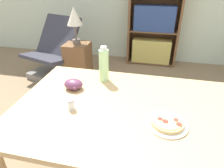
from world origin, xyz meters
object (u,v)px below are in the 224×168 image
Objects in this scene: grape_bunch at (73,84)px; lounge_chair_near at (54,59)px; pizza_on_plate at (167,123)px; bookshelf at (155,17)px; drink_bottle at (104,65)px; table_lamp at (74,18)px; side_table at (78,62)px; salt_shaker at (71,104)px.

grape_bunch is 1.84m from lounge_chair_near.
bookshelf is at bearing 93.72° from pizza_on_plate.
table_lamp reaches higher than drink_bottle.
bookshelf reaches higher than grape_bunch.
table_lamp is (0.00, 0.00, 0.64)m from side_table.
side_table is (-1.20, 1.67, -0.47)m from pizza_on_plate.
side_table is (-0.55, 1.42, -0.49)m from grape_bunch.
side_table is at bearing 125.66° from pizza_on_plate.
lounge_chair_near is at bearing 172.41° from side_table.
drink_bottle is 0.55× the size of table_lamp.
table_lamp reaches higher than lounge_chair_near.
salt_shaker is at bearing -69.13° from side_table.
bookshelf is (1.46, 0.86, 0.53)m from lounge_chair_near.
lounge_chair_near is 1.77m from bookshelf.
pizza_on_plate is at bearing -54.34° from side_table.
grape_bunch is 1.93× the size of salt_shaker.
pizza_on_plate is at bearing -42.10° from drink_bottle.
bookshelf is (0.40, 2.56, 0.04)m from salt_shaker.
bookshelf reaches higher than salt_shaker.
drink_bottle is (-0.47, 0.42, 0.11)m from pizza_on_plate.
side_table is (-0.73, 1.25, -0.58)m from drink_bottle.
salt_shaker is (-0.10, -0.40, -0.09)m from drink_bottle.
salt_shaker is 0.04× the size of bookshelf.
grape_bunch is at bearing -136.60° from drink_bottle.
bookshelf is at bearing 82.13° from drink_bottle.
pizza_on_plate is 2.06m from table_lamp.
lounge_chair_near reaches higher than salt_shaker.
table_lamp reaches higher than pizza_on_plate.
side_table is at bearing 9.24° from lounge_chair_near.
side_table is at bearing 120.36° from drink_bottle.
salt_shaker is 0.12× the size of side_table.
drink_bottle is 0.30× the size of lounge_chair_near.
table_lamp is (-1.03, -0.91, 0.12)m from bookshelf.
lounge_chair_near reaches higher than side_table.
grape_bunch is at bearing -68.81° from side_table.
table_lamp is at bearing 0.00° from side_table.
lounge_chair_near is (-0.98, 1.48, -0.49)m from grape_bunch.
lounge_chair_near is at bearing 131.69° from drink_bottle.
bookshelf reaches higher than pizza_on_plate.
table_lamp reaches higher than grape_bunch.
salt_shaker reaches higher than pizza_on_plate.
table_lamp is at bearing -138.41° from bookshelf.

